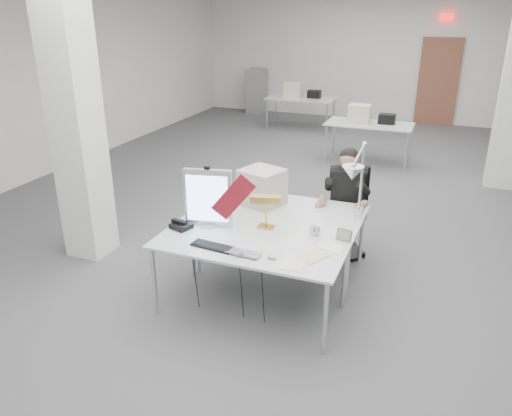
# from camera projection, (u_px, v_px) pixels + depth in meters

# --- Properties ---
(room_shell) EXTENTS (10.04, 14.04, 3.24)m
(room_shell) POSITION_uv_depth(u_px,v_px,m) (327.00, 97.00, 6.59)
(room_shell) COLOR #4B4B4D
(room_shell) RESTS_ON ground
(desk_main) EXTENTS (1.80, 0.90, 0.02)m
(desk_main) POSITION_uv_depth(u_px,v_px,m) (250.00, 244.00, 4.70)
(desk_main) COLOR silver
(desk_main) RESTS_ON room_shell
(desk_second) EXTENTS (1.80, 0.90, 0.02)m
(desk_second) POSITION_uv_depth(u_px,v_px,m) (281.00, 210.00, 5.47)
(desk_second) COLOR silver
(desk_second) RESTS_ON room_shell
(bg_desk_a) EXTENTS (1.60, 0.80, 0.02)m
(bg_desk_a) POSITION_uv_depth(u_px,v_px,m) (369.00, 124.00, 9.37)
(bg_desk_a) COLOR silver
(bg_desk_a) RESTS_ON room_shell
(bg_desk_b) EXTENTS (1.60, 0.80, 0.02)m
(bg_desk_b) POSITION_uv_depth(u_px,v_px,m) (301.00, 98.00, 11.94)
(bg_desk_b) COLOR silver
(bg_desk_b) RESTS_ON room_shell
(filing_cabinet) EXTENTS (0.45, 0.55, 1.20)m
(filing_cabinet) POSITION_uv_depth(u_px,v_px,m) (257.00, 91.00, 13.82)
(filing_cabinet) COLOR gray
(filing_cabinet) RESTS_ON room_shell
(office_chair) EXTENTS (0.56, 0.56, 0.95)m
(office_chair) POSITION_uv_depth(u_px,v_px,m) (346.00, 218.00, 5.93)
(office_chair) COLOR black
(office_chair) RESTS_ON room_shell
(seated_person) EXTENTS (0.55, 0.64, 0.83)m
(seated_person) POSITION_uv_depth(u_px,v_px,m) (347.00, 186.00, 5.72)
(seated_person) COLOR black
(seated_person) RESTS_ON office_chair
(monitor) EXTENTS (0.48, 0.15, 0.59)m
(monitor) POSITION_uv_depth(u_px,v_px,m) (208.00, 198.00, 4.94)
(monitor) COLOR silver
(monitor) RESTS_ON desk_main
(pennant) EXTENTS (0.43, 0.14, 0.48)m
(pennant) POSITION_uv_depth(u_px,v_px,m) (233.00, 197.00, 4.79)
(pennant) COLOR maroon
(pennant) RESTS_ON monitor
(keyboard) EXTENTS (0.42, 0.18, 0.02)m
(keyboard) POSITION_uv_depth(u_px,v_px,m) (213.00, 246.00, 4.59)
(keyboard) COLOR black
(keyboard) RESTS_ON desk_main
(laptop) EXTENTS (0.33, 0.22, 0.02)m
(laptop) POSITION_uv_depth(u_px,v_px,m) (241.00, 256.00, 4.42)
(laptop) COLOR #A3A3A7
(laptop) RESTS_ON desk_main
(mouse) EXTENTS (0.09, 0.07, 0.03)m
(mouse) POSITION_uv_depth(u_px,v_px,m) (272.00, 257.00, 4.39)
(mouse) COLOR #A4A4A9
(mouse) RESTS_ON desk_main
(bankers_lamp) EXTENTS (0.36, 0.22, 0.38)m
(bankers_lamp) POSITION_uv_depth(u_px,v_px,m) (266.00, 210.00, 4.93)
(bankers_lamp) COLOR gold
(bankers_lamp) RESTS_ON desk_main
(desk_phone) EXTENTS (0.23, 0.22, 0.05)m
(desk_phone) POSITION_uv_depth(u_px,v_px,m) (181.00, 226.00, 4.98)
(desk_phone) COLOR black
(desk_phone) RESTS_ON desk_main
(picture_frame_left) EXTENTS (0.15, 0.05, 0.11)m
(picture_frame_left) POSITION_uv_depth(u_px,v_px,m) (196.00, 214.00, 5.19)
(picture_frame_left) COLOR #AD974A
(picture_frame_left) RESTS_ON desk_main
(picture_frame_right) EXTENTS (0.16, 0.07, 0.12)m
(picture_frame_right) POSITION_uv_depth(u_px,v_px,m) (344.00, 235.00, 4.71)
(picture_frame_right) COLOR olive
(picture_frame_right) RESTS_ON desk_main
(desk_clock) EXTENTS (0.11, 0.07, 0.11)m
(desk_clock) POSITION_uv_depth(u_px,v_px,m) (315.00, 230.00, 4.83)
(desk_clock) COLOR #B4B4B9
(desk_clock) RESTS_ON desk_main
(paper_stack_a) EXTENTS (0.21, 0.29, 0.01)m
(paper_stack_a) POSITION_uv_depth(u_px,v_px,m) (294.00, 263.00, 4.31)
(paper_stack_a) COLOR white
(paper_stack_a) RESTS_ON desk_main
(paper_stack_b) EXTENTS (0.28, 0.31, 0.01)m
(paper_stack_b) POSITION_uv_depth(u_px,v_px,m) (313.00, 256.00, 4.42)
(paper_stack_b) COLOR #E5D889
(paper_stack_b) RESTS_ON desk_main
(paper_stack_c) EXTENTS (0.25, 0.21, 0.01)m
(paper_stack_c) POSITION_uv_depth(u_px,v_px,m) (331.00, 247.00, 4.59)
(paper_stack_c) COLOR white
(paper_stack_c) RESTS_ON desk_main
(beige_monitor) EXTENTS (0.53, 0.52, 0.40)m
(beige_monitor) POSITION_uv_depth(u_px,v_px,m) (262.00, 187.00, 5.53)
(beige_monitor) COLOR #BCAE9C
(beige_monitor) RESTS_ON desk_second
(architect_lamp) EXTENTS (0.33, 0.68, 0.84)m
(architect_lamp) POSITION_uv_depth(u_px,v_px,m) (357.00, 188.00, 4.84)
(architect_lamp) COLOR silver
(architect_lamp) RESTS_ON desk_second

